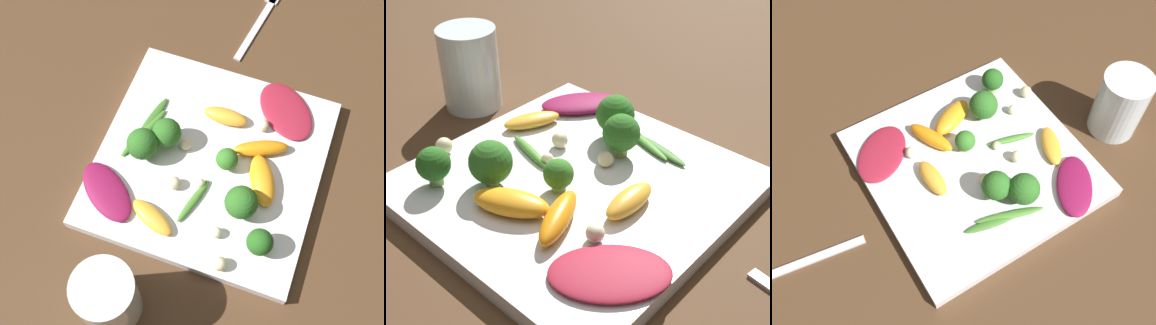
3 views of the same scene
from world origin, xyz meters
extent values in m
plane|color=#4C331E|center=(0.00, 0.00, 0.00)|extent=(2.40, 2.40, 0.00)
cube|color=white|center=(0.00, 0.00, 0.01)|extent=(0.30, 0.30, 0.02)
cylinder|color=silver|center=(0.22, -0.05, 0.05)|extent=(0.07, 0.07, 0.10)
cube|color=silver|center=(-0.27, -0.01, 0.00)|extent=(0.17, 0.04, 0.01)
ellipsoid|color=maroon|center=(0.09, -0.11, 0.02)|extent=(0.10, 0.11, 0.01)
ellipsoid|color=maroon|center=(-0.11, 0.08, 0.02)|extent=(0.12, 0.12, 0.01)
ellipsoid|color=#FCAD33|center=(0.11, -0.04, 0.03)|extent=(0.05, 0.07, 0.01)
ellipsoid|color=#FCAD33|center=(-0.07, 0.00, 0.03)|extent=(0.03, 0.06, 0.02)
ellipsoid|color=orange|center=(-0.04, 0.06, 0.03)|extent=(0.05, 0.08, 0.02)
ellipsoid|color=orange|center=(0.01, 0.08, 0.03)|extent=(0.08, 0.06, 0.02)
cylinder|color=#7A9E51|center=(-0.01, -0.06, 0.03)|extent=(0.02, 0.02, 0.02)
sphere|color=#2D6B23|center=(-0.01, -0.06, 0.05)|extent=(0.04, 0.04, 0.04)
cylinder|color=#84AD5B|center=(0.10, 0.10, 0.03)|extent=(0.01, 0.01, 0.01)
sphere|color=#26601E|center=(0.10, 0.10, 0.04)|extent=(0.03, 0.03, 0.03)
cylinder|color=#7A9E51|center=(0.02, -0.09, 0.03)|extent=(0.01, 0.01, 0.02)
sphere|color=#2D6B23|center=(0.02, -0.09, 0.05)|extent=(0.04, 0.04, 0.04)
cylinder|color=#84AD5B|center=(0.06, 0.06, 0.03)|extent=(0.01, 0.01, 0.01)
sphere|color=#2D6B23|center=(0.06, 0.06, 0.04)|extent=(0.04, 0.04, 0.04)
cylinder|color=#7A9E51|center=(0.00, 0.02, 0.02)|extent=(0.01, 0.01, 0.01)
sphere|color=#387A28|center=(0.00, 0.02, 0.04)|extent=(0.03, 0.03, 0.03)
ellipsoid|color=#47842D|center=(-0.01, -0.10, 0.02)|extent=(0.09, 0.04, 0.01)
ellipsoid|color=#3D7528|center=(-0.03, -0.10, 0.02)|extent=(0.08, 0.03, 0.01)
ellipsoid|color=#47842D|center=(0.07, 0.00, 0.02)|extent=(0.07, 0.03, 0.01)
sphere|color=beige|center=(-0.01, -0.04, 0.03)|extent=(0.02, 0.02, 0.02)
sphere|color=beige|center=(0.04, 0.00, 0.02)|extent=(0.01, 0.01, 0.01)
sphere|color=beige|center=(0.10, 0.04, 0.03)|extent=(0.02, 0.02, 0.02)
sphere|color=beige|center=(0.14, 0.06, 0.03)|extent=(0.02, 0.02, 0.02)
sphere|color=beige|center=(0.05, -0.03, 0.03)|extent=(0.02, 0.02, 0.02)
sphere|color=beige|center=(-0.07, 0.05, 0.03)|extent=(0.02, 0.02, 0.02)
camera|label=1|loc=(0.31, 0.09, 0.68)|focal=50.00mm
camera|label=2|loc=(-0.29, 0.32, 0.34)|focal=50.00mm
camera|label=3|loc=(-0.20, -0.29, 0.56)|focal=42.00mm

